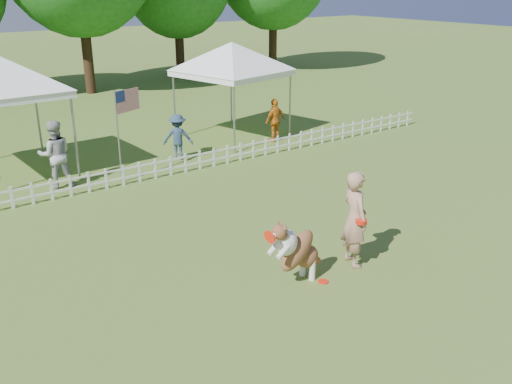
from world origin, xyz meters
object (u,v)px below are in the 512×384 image
Objects in this scene: flag_pole at (118,138)px; frisbee_on_turf at (323,281)px; handler at (355,219)px; canopy_tent_right at (232,92)px; dog at (298,250)px; spectator_a at (55,154)px; spectator_c at (275,120)px; spectator_b at (178,137)px.

frisbee_on_turf is at bearing -108.15° from flag_pole.
canopy_tent_right is at bearing -5.33° from handler.
flag_pole is at bearing 96.37° from frisbee_on_turf.
dog is 8.34m from spectator_a.
handler is 0.75× the size of flag_pole.
flag_pole is at bearing -0.13° from spectator_c.
spectator_c is (5.39, 8.64, 0.76)m from frisbee_on_turf.
flag_pole is (-0.42, 7.40, 0.63)m from dog.
canopy_tent_right is (3.54, 9.82, 0.67)m from handler.
spectator_b is (-2.97, -1.31, -0.93)m from canopy_tent_right.
canopy_tent_right is (4.53, 10.05, 1.66)m from frisbee_on_turf.
flag_pole is 1.77m from spectator_a.
canopy_tent_right is at bearing 54.53° from dog.
dog is 0.91× the size of spectator_c.
flag_pole is at bearing 84.71° from dog.
dog is at bearing 115.76° from spectator_a.
canopy_tent_right is at bearing -0.69° from flag_pole.
handler reaches higher than dog.
spectator_c reaches higher than frisbee_on_turf.
handler is 1.05× the size of spectator_a.
spectator_c is (0.87, -1.41, -0.90)m from canopy_tent_right.
handler is at bearing 124.68° from spectator_a.
flag_pole is at bearing 28.42° from handler.
frisbee_on_turf is at bearing 117.77° from handler.
dog is at bearing 147.63° from frisbee_on_turf.
spectator_c is at bearing 58.02° from frisbee_on_turf.
frisbee_on_turf is 8.76m from spectator_a.
spectator_c reaches higher than dog.
spectator_a is 1.28× the size of spectator_b.
frisbee_on_turf is at bearing 118.07° from spectator_a.
dog reaches higher than frisbee_on_turf.
dog is 0.86m from frisbee_on_turf.
canopy_tent_right is (4.96, 9.78, 0.97)m from dog.
spectator_b is at bearing -169.37° from canopy_tent_right.
spectator_b is at bearing -162.89° from spectator_a.
spectator_c is at bearing -15.73° from flag_pole.
spectator_c is (4.40, 8.40, -0.23)m from handler.
spectator_b is at bearing 10.66° from handler.
spectator_b is (1.99, 8.46, 0.04)m from dog.
handler is 8.83m from spectator_a.
frisbee_on_turf is at bearing 49.10° from spectator_c.
flag_pole reaches higher than dog.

